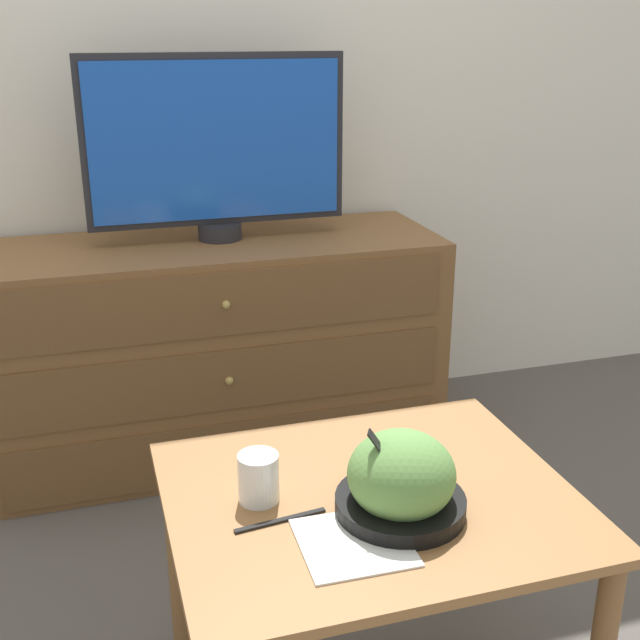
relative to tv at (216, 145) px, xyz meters
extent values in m
plane|color=#56514C|center=(-0.14, 0.24, -0.99)|extent=(12.00, 12.00, 0.00)
cube|color=white|center=(-0.14, 0.27, 0.31)|extent=(12.00, 0.05, 2.60)
cube|color=brown|center=(-0.04, -0.03, -0.64)|extent=(1.41, 0.49, 0.70)
cube|color=brown|center=(-0.04, -0.28, -0.87)|extent=(1.30, 0.01, 0.19)
sphere|color=tan|center=(-0.04, -0.29, -0.87)|extent=(0.02, 0.02, 0.02)
cube|color=brown|center=(-0.04, -0.28, -0.64)|extent=(1.30, 0.01, 0.19)
sphere|color=tan|center=(-0.04, -0.29, -0.64)|extent=(0.02, 0.02, 0.02)
cube|color=brown|center=(-0.04, -0.28, -0.40)|extent=(1.30, 0.01, 0.19)
sphere|color=tan|center=(-0.04, -0.29, -0.40)|extent=(0.02, 0.02, 0.02)
cylinder|color=#232328|center=(0.00, 0.00, -0.26)|extent=(0.13, 0.13, 0.05)
cube|color=#232328|center=(0.00, 0.00, 0.01)|extent=(0.78, 0.04, 0.50)
cube|color=blue|center=(0.00, -0.02, 0.01)|extent=(0.74, 0.01, 0.46)
cube|color=#9E6B3D|center=(0.06, -1.19, -0.50)|extent=(0.75, 0.62, 0.02)
cylinder|color=brown|center=(-0.28, -0.91, -0.75)|extent=(0.04, 0.04, 0.48)
cylinder|color=brown|center=(0.40, -0.91, -0.75)|extent=(0.04, 0.04, 0.48)
cylinder|color=black|center=(0.09, -1.26, -0.47)|extent=(0.23, 0.23, 0.03)
ellipsoid|color=#66994C|center=(0.09, -1.26, -0.41)|extent=(0.19, 0.19, 0.15)
cube|color=black|center=(0.08, -1.28, -0.39)|extent=(0.09, 0.05, 0.13)
cube|color=black|center=(0.04, -1.26, -0.33)|extent=(0.03, 0.03, 0.03)
cylinder|color=beige|center=(-0.14, -1.14, -0.46)|extent=(0.07, 0.07, 0.06)
cylinder|color=white|center=(-0.14, -1.14, -0.44)|extent=(0.08, 0.08, 0.09)
cube|color=white|center=(-0.02, -1.32, -0.48)|extent=(0.19, 0.19, 0.00)
cube|color=black|center=(-0.12, -1.22, -0.48)|extent=(0.17, 0.03, 0.00)
camera|label=1|loc=(-0.40, -2.39, 0.33)|focal=45.00mm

